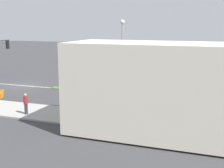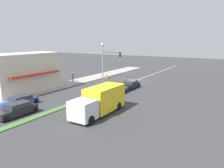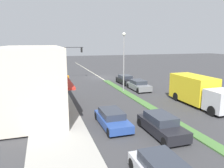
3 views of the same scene
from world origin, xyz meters
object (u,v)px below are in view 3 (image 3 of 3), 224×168
warning_aframe_sign (68,78)px  sedan_dark (161,125)px  coupe_blue (112,119)px  street_lamp (124,54)px  pedestrian (42,82)px  suv_black (126,80)px  traffic_signal_main (65,57)px  delivery_truck (199,91)px  suv_grey (139,85)px

warning_aframe_sign → sedan_dark: 23.92m
coupe_blue → street_lamp: bearing=-114.9°
street_lamp → pedestrian: size_ratio=4.46×
warning_aframe_sign → suv_black: 9.84m
coupe_blue → sedan_dark: sedan_dark is taller
suv_black → sedan_dark: 18.65m
traffic_signal_main → coupe_blue: 22.34m
delivery_truck → coupe_blue: bearing=15.1°
pedestrian → suv_grey: size_ratio=0.40×
pedestrian → delivery_truck: delivery_truck is taller
suv_grey → coupe_blue: suv_grey is taller
street_lamp → sedan_dark: bearing=80.6°
pedestrian → coupe_blue: (-4.99, 15.35, -0.40)m
warning_aframe_sign → sedan_dark: bearing=99.0°
traffic_signal_main → coupe_blue: size_ratio=1.29×
coupe_blue → sedan_dark: 3.72m
traffic_signal_main → suv_black: 11.00m
suv_black → pedestrian: bearing=1.5°
street_lamp → coupe_blue: 12.60m
traffic_signal_main → pedestrian: traffic_signal_main is taller
warning_aframe_sign → coupe_blue: coupe_blue is taller
traffic_signal_main → sedan_dark: 25.04m
suv_grey → suv_black: size_ratio=1.01×
street_lamp → warning_aframe_sign: bearing=-60.2°
suv_grey → traffic_signal_main: bearing=-53.3°
traffic_signal_main → sedan_dark: bearing=99.1°
traffic_signal_main → suv_black: (-8.32, 6.39, -3.28)m
traffic_signal_main → delivery_truck: bearing=119.9°
traffic_signal_main → delivery_truck: traffic_signal_main is taller
delivery_truck → warning_aframe_sign: bearing=-59.3°
pedestrian → traffic_signal_main: bearing=-119.9°
traffic_signal_main → sedan_dark: traffic_signal_main is taller
pedestrian → warning_aframe_sign: (-4.04, -5.83, -0.56)m
delivery_truck → suv_black: bearing=-77.8°
pedestrian → delivery_truck: bearing=139.8°
sedan_dark → traffic_signal_main: bearing=-80.9°
street_lamp → suv_grey: bearing=-176.4°
traffic_signal_main → suv_black: size_ratio=1.36×
suv_black → coupe_blue: bearing=65.3°
delivery_truck → coupe_blue: (10.00, 2.70, -0.88)m
suv_grey → warning_aframe_sign: bearing=-51.5°
warning_aframe_sign → delivery_truck: size_ratio=0.11×
street_lamp → suv_black: size_ratio=1.78×
delivery_truck → suv_black: 13.30m
pedestrian → warning_aframe_sign: pedestrian is taller
street_lamp → suv_black: (-2.20, -4.89, -4.16)m
suv_grey → suv_black: 4.76m
delivery_truck → coupe_blue: delivery_truck is taller
sedan_dark → pedestrian: bearing=-66.4°
coupe_blue → suv_grey: bearing=-123.4°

